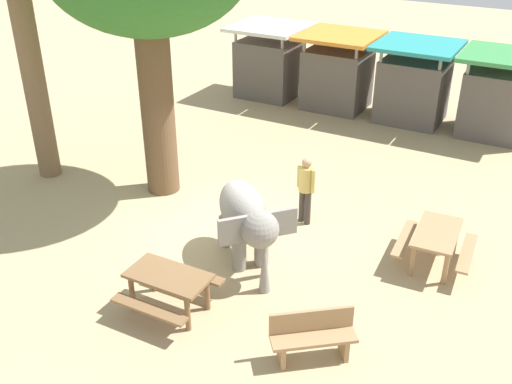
{
  "coord_description": "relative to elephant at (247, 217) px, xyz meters",
  "views": [
    {
      "loc": [
        6.01,
        -9.42,
        7.0
      ],
      "look_at": [
        0.38,
        0.75,
        0.8
      ],
      "focal_mm": 41.32,
      "sensor_mm": 36.0,
      "label": 1
    }
  ],
  "objects": [
    {
      "name": "ground_plane",
      "position": [
        -0.94,
        0.65,
        -1.03
      ],
      "size": [
        60.0,
        60.0,
        0.0
      ],
      "primitive_type": "plane",
      "color": "tan"
    },
    {
      "name": "elephant",
      "position": [
        0.0,
        0.0,
        0.0
      ],
      "size": [
        2.18,
        2.14,
        1.61
      ],
      "rotation": [
        0.0,
        0.0,
        5.55
      ],
      "color": "gray",
      "rests_on": "ground_plane"
    },
    {
      "name": "market_stall_teal",
      "position": [
        0.67,
        9.57,
        0.11
      ],
      "size": [
        2.5,
        2.5,
        2.52
      ],
      "color": "#59514C",
      "rests_on": "ground_plane"
    },
    {
      "name": "person_handler",
      "position": [
        0.4,
        1.97,
        -0.08
      ],
      "size": [
        0.49,
        0.32,
        1.62
      ],
      "rotation": [
        0.0,
        0.0,
        -1.88
      ],
      "color": "#3F3833",
      "rests_on": "ground_plane"
    },
    {
      "name": "market_stall_white",
      "position": [
        -4.53,
        9.57,
        0.11
      ],
      "size": [
        2.5,
        2.5,
        2.52
      ],
      "color": "#59514C",
      "rests_on": "ground_plane"
    },
    {
      "name": "wooden_bench",
      "position": [
        2.32,
        -1.91,
        -0.55
      ],
      "size": [
        1.35,
        1.18,
        0.88
      ],
      "rotation": [
        0.0,
        0.0,
        3.81
      ],
      "color": "#9E7A51",
      "rests_on": "ground_plane"
    },
    {
      "name": "picnic_table_near",
      "position": [
        3.4,
        1.74,
        -0.44
      ],
      "size": [
        1.57,
        1.59,
        0.78
      ],
      "rotation": [
        0.0,
        0.0,
        1.63
      ],
      "color": "#9E7A51",
      "rests_on": "ground_plane"
    },
    {
      "name": "market_stall_green",
      "position": [
        3.27,
        9.57,
        0.11
      ],
      "size": [
        2.5,
        2.5,
        2.52
      ],
      "color": "#59514C",
      "rests_on": "ground_plane"
    },
    {
      "name": "picnic_table_far",
      "position": [
        -0.44,
        -2.05,
        -0.44
      ],
      "size": [
        1.53,
        1.51,
        0.78
      ],
      "rotation": [
        0.0,
        0.0,
        0.02
      ],
      "color": "brown",
      "rests_on": "ground_plane"
    },
    {
      "name": "market_stall_orange",
      "position": [
        -1.93,
        9.57,
        0.11
      ],
      "size": [
        2.5,
        2.5,
        2.52
      ],
      "color": "#59514C",
      "rests_on": "ground_plane"
    }
  ]
}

